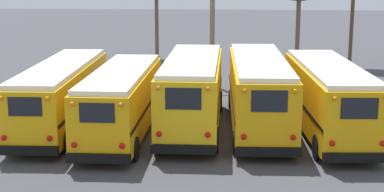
# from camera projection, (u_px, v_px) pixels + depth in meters

# --- Properties ---
(ground_plane) EXTENTS (160.00, 160.00, 0.00)m
(ground_plane) POSITION_uv_depth(u_px,v_px,m) (191.00, 133.00, 26.63)
(ground_plane) COLOR #424247
(school_bus_0) EXTENTS (2.72, 10.78, 2.98)m
(school_bus_0) POSITION_uv_depth(u_px,v_px,m) (61.00, 93.00, 27.28)
(school_bus_0) COLOR #EAAA0F
(school_bus_0) RESTS_ON ground
(school_bus_1) EXTENTS (2.49, 9.76, 2.96)m
(school_bus_1) POSITION_uv_depth(u_px,v_px,m) (122.00, 100.00, 25.91)
(school_bus_1) COLOR #E5A00C
(school_bus_1) RESTS_ON ground
(school_bus_2) EXTENTS (2.63, 9.81, 3.34)m
(school_bus_2) POSITION_uv_depth(u_px,v_px,m) (192.00, 91.00, 26.84)
(school_bus_2) COLOR yellow
(school_bus_2) RESTS_ON ground
(school_bus_3) EXTENTS (2.83, 10.81, 3.29)m
(school_bus_3) POSITION_uv_depth(u_px,v_px,m) (259.00, 90.00, 27.13)
(school_bus_3) COLOR #E5A00C
(school_bus_3) RESTS_ON ground
(school_bus_4) EXTENTS (3.09, 10.17, 3.15)m
(school_bus_4) POSITION_uv_depth(u_px,v_px,m) (329.00, 97.00, 26.10)
(school_bus_4) COLOR #E5A00C
(school_bus_4) RESTS_ON ground
(utility_pole) EXTENTS (1.80, 0.30, 8.50)m
(utility_pole) POSITION_uv_depth(u_px,v_px,m) (212.00, 16.00, 36.48)
(utility_pole) COLOR #75604C
(utility_pole) RESTS_ON ground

